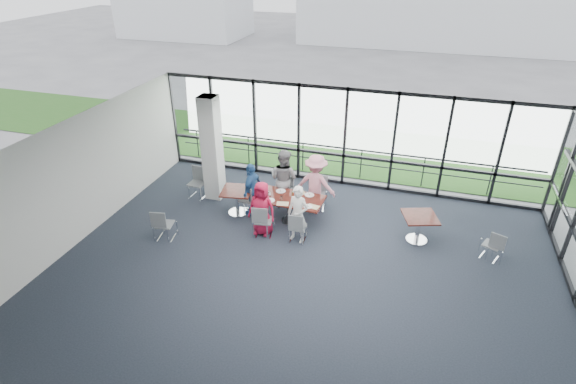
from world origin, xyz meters
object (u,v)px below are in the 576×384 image
(diner_near_left, at_px, (262,208))
(chair_spare_lb, at_px, (197,183))
(chair_main_fl, at_px, (287,190))
(chair_spare_la, at_px, (165,224))
(diner_end, at_px, (252,189))
(side_table_left, at_px, (237,194))
(main_table, at_px, (291,202))
(diner_far_right, at_px, (316,184))
(chair_spare_r, at_px, (492,245))
(chair_main_end, at_px, (247,200))
(chair_main_fr, at_px, (317,194))
(diner_near_right, at_px, (298,214))
(diner_far_left, at_px, (284,179))
(chair_main_nr, at_px, (298,227))
(chair_main_nl, at_px, (264,220))
(structural_column, at_px, (212,149))
(side_table_right, at_px, (420,220))

(diner_near_left, relative_size, chair_spare_lb, 1.61)
(chair_main_fl, height_order, chair_spare_la, chair_main_fl)
(diner_end, bearing_deg, diner_near_left, 40.27)
(side_table_left, bearing_deg, main_table, 0.84)
(diner_far_right, bearing_deg, chair_main_fl, -4.05)
(diner_end, bearing_deg, side_table_left, -65.54)
(side_table_left, relative_size, chair_spare_r, 1.22)
(chair_main_fl, bearing_deg, chair_main_end, 55.43)
(chair_main_fr, bearing_deg, diner_near_left, 47.10)
(diner_near_right, xyz_separation_m, chair_spare_la, (-3.37, -0.96, -0.35))
(side_table_left, bearing_deg, diner_far_right, 19.69)
(diner_near_right, height_order, diner_far_left, diner_far_left)
(chair_main_nr, bearing_deg, chair_main_nl, 177.38)
(diner_near_left, distance_m, diner_far_left, 1.55)
(diner_far_right, relative_size, chair_main_end, 2.08)
(structural_column, bearing_deg, chair_main_nr, -26.61)
(structural_column, xyz_separation_m, main_table, (2.66, -0.71, -0.99))
(chair_main_nr, bearing_deg, diner_near_left, 172.43)
(side_table_left, distance_m, side_table_right, 5.08)
(side_table_right, bearing_deg, chair_main_fr, 164.73)
(chair_spare_lb, bearing_deg, diner_near_left, 157.07)
(chair_main_fr, relative_size, chair_main_end, 1.13)
(diner_far_right, relative_size, chair_main_fl, 1.86)
(chair_main_nr, distance_m, chair_main_fr, 1.74)
(diner_near_left, height_order, chair_main_nr, diner_near_left)
(structural_column, bearing_deg, chair_spare_la, -96.34)
(chair_spare_lb, bearing_deg, diner_end, 172.59)
(diner_far_right, height_order, chair_spare_lb, diner_far_right)
(main_table, bearing_deg, chair_main_nl, -117.28)
(chair_main_end, distance_m, chair_spare_lb, 1.87)
(diner_near_right, height_order, chair_spare_r, diner_near_right)
(side_table_left, xyz_separation_m, chair_main_nl, (1.11, -0.84, -0.18))
(diner_far_left, height_order, chair_main_nl, diner_far_left)
(diner_end, xyz_separation_m, chair_main_fl, (0.81, 0.77, -0.31))
(diner_near_left, distance_m, chair_main_fl, 1.71)
(diner_far_right, bearing_deg, main_table, 61.12)
(side_table_right, bearing_deg, side_table_left, -178.81)
(chair_main_end, xyz_separation_m, chair_spare_la, (-1.60, -1.88, 0.01))
(chair_spare_la, bearing_deg, side_table_left, 42.53)
(diner_end, distance_m, chair_spare_la, 2.61)
(structural_column, distance_m, diner_end, 1.77)
(chair_main_fl, height_order, chair_spare_r, chair_main_fl)
(diner_end, bearing_deg, chair_main_fl, 139.03)
(chair_main_nl, xyz_separation_m, chair_spare_r, (5.74, 0.68, -0.05))
(diner_end, xyz_separation_m, chair_spare_r, (6.44, -0.31, -0.39))
(main_table, xyz_separation_m, chair_spare_la, (-2.94, -1.80, -0.17))
(chair_main_fl, height_order, chair_spare_lb, chair_main_fl)
(main_table, height_order, diner_near_left, diner_near_left)
(diner_end, xyz_separation_m, chair_main_nr, (1.65, -0.97, -0.37))
(side_table_left, relative_size, diner_near_left, 0.64)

